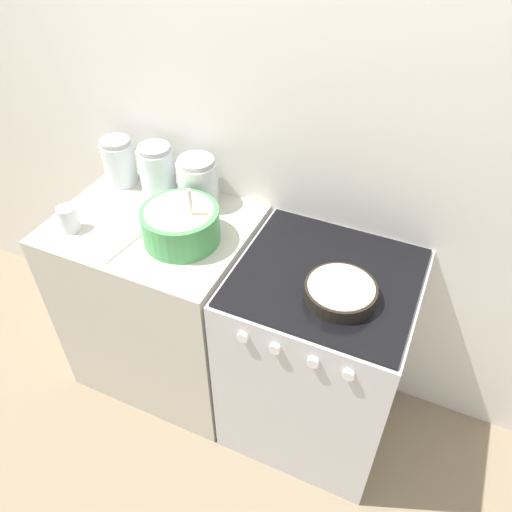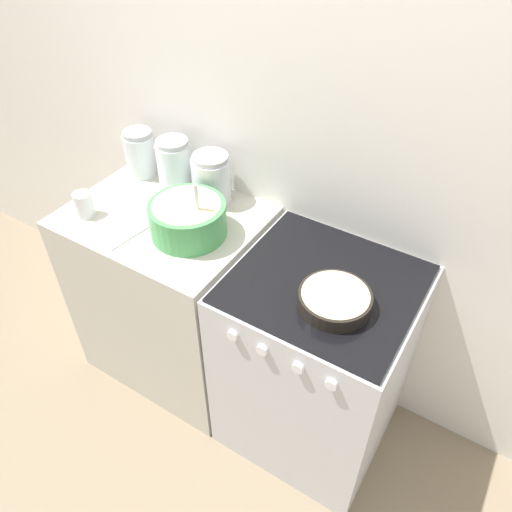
# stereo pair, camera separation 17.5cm
# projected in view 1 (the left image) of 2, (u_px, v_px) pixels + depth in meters

# --- Properties ---
(ground_plane) EXTENTS (12.00, 12.00, 0.00)m
(ground_plane) POSITION_uv_depth(u_px,v_px,m) (214.00, 442.00, 2.25)
(ground_plane) COLOR gray
(wall_back) EXTENTS (4.56, 0.05, 2.40)m
(wall_back) POSITION_uv_depth(u_px,v_px,m) (275.00, 140.00, 1.89)
(wall_back) COLOR white
(wall_back) RESTS_ON ground_plane
(countertop_cabinet) EXTENTS (0.78, 0.61, 0.91)m
(countertop_cabinet) POSITION_uv_depth(u_px,v_px,m) (165.00, 302.00, 2.28)
(countertop_cabinet) COLOR beige
(countertop_cabinet) RESTS_ON ground_plane
(stove) EXTENTS (0.66, 0.63, 0.91)m
(stove) POSITION_uv_depth(u_px,v_px,m) (317.00, 355.00, 2.06)
(stove) COLOR silver
(stove) RESTS_ON ground_plane
(mixing_bowl) EXTENTS (0.29, 0.29, 0.24)m
(mixing_bowl) POSITION_uv_depth(u_px,v_px,m) (181.00, 223.00, 1.85)
(mixing_bowl) COLOR #4CA559
(mixing_bowl) RESTS_ON countertop_cabinet
(baking_pan) EXTENTS (0.24, 0.24, 0.05)m
(baking_pan) POSITION_uv_depth(u_px,v_px,m) (340.00, 292.00, 1.65)
(baking_pan) COLOR black
(baking_pan) RESTS_ON stove
(storage_jar_left) EXTENTS (0.14, 0.14, 0.20)m
(storage_jar_left) POSITION_uv_depth(u_px,v_px,m) (120.00, 164.00, 2.15)
(storage_jar_left) COLOR silver
(storage_jar_left) RESTS_ON countertop_cabinet
(storage_jar_middle) EXTENTS (0.15, 0.15, 0.22)m
(storage_jar_middle) POSITION_uv_depth(u_px,v_px,m) (157.00, 173.00, 2.08)
(storage_jar_middle) COLOR silver
(storage_jar_middle) RESTS_ON countertop_cabinet
(storage_jar_right) EXTENTS (0.16, 0.16, 0.21)m
(storage_jar_right) POSITION_uv_depth(u_px,v_px,m) (198.00, 185.00, 2.03)
(storage_jar_right) COLOR silver
(storage_jar_right) RESTS_ON countertop_cabinet
(tin_can) EXTENTS (0.07, 0.07, 0.10)m
(tin_can) POSITION_uv_depth(u_px,v_px,m) (69.00, 219.00, 1.92)
(tin_can) COLOR silver
(tin_can) RESTS_ON countertop_cabinet
(recipe_page) EXTENTS (0.22, 0.29, 0.01)m
(recipe_page) POSITION_uv_depth(u_px,v_px,m) (112.00, 236.00, 1.92)
(recipe_page) COLOR white
(recipe_page) RESTS_ON countertop_cabinet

